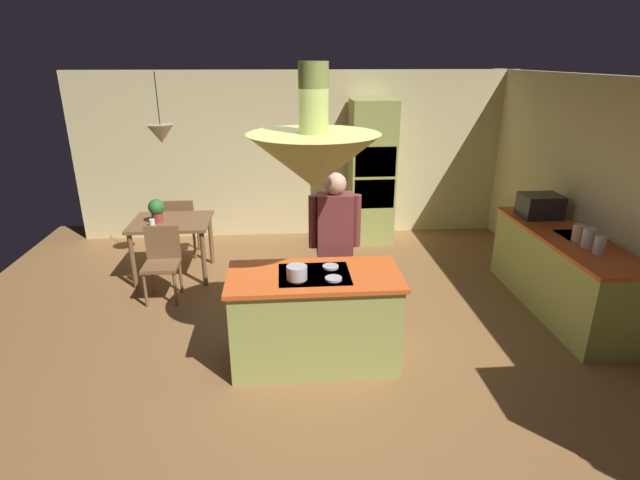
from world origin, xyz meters
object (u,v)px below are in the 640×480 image
at_px(canister_flour, 600,245).
at_px(canister_tea, 579,233).
at_px(kitchen_island, 315,318).
at_px(chair_by_back_wall, 182,224).
at_px(potted_plant_on_table, 157,209).
at_px(cup_on_table, 152,223).
at_px(oven_tower, 371,173).
at_px(chair_facing_island, 162,258).
at_px(dining_table, 172,229).
at_px(canister_sugar, 589,238).
at_px(microwave_on_counter, 540,206).
at_px(person_at_island, 335,241).
at_px(cooking_pot_on_cooktop, 297,273).

distance_m(canister_flour, canister_tea, 0.36).
bearing_deg(kitchen_island, chair_by_back_wall, 121.86).
distance_m(potted_plant_on_table, cup_on_table, 0.20).
xyz_separation_m(oven_tower, cup_on_table, (-2.98, -1.35, -0.27)).
bearing_deg(chair_facing_island, canister_flour, -14.86).
bearing_deg(chair_by_back_wall, dining_table, 90.00).
relative_size(potted_plant_on_table, canister_flour, 1.67).
bearing_deg(dining_table, cup_on_table, -131.37).
height_order(canister_sugar, microwave_on_counter, microwave_on_counter).
bearing_deg(chair_facing_island, canister_sugar, -12.72).
xyz_separation_m(person_at_island, microwave_on_counter, (2.59, 0.79, 0.08)).
bearing_deg(canister_tea, microwave_on_counter, 90.00).
distance_m(chair_by_back_wall, canister_flour, 5.19).
bearing_deg(microwave_on_counter, dining_table, 171.83).
distance_m(canister_sugar, cooking_pot_on_cooktop, 3.05).
distance_m(microwave_on_counter, cooking_pot_on_cooktop, 3.39).
distance_m(person_at_island, cooking_pot_on_cooktop, 0.89).
xyz_separation_m(kitchen_island, cup_on_table, (-1.88, 1.89, 0.35)).
height_order(oven_tower, chair_by_back_wall, oven_tower).
distance_m(person_at_island, canister_flour, 2.62).
distance_m(cup_on_table, microwave_on_counter, 4.75).
bearing_deg(chair_by_back_wall, canister_tea, 155.02).
relative_size(potted_plant_on_table, canister_sugar, 1.48).
distance_m(potted_plant_on_table, canister_flour, 5.02).
xyz_separation_m(canister_tea, microwave_on_counter, (0.00, 0.83, 0.05)).
height_order(chair_by_back_wall, cooking_pot_on_cooktop, cooking_pot_on_cooktop).
bearing_deg(cooking_pot_on_cooktop, chair_facing_island, 134.00).
relative_size(chair_facing_island, microwave_on_counter, 1.89).
relative_size(oven_tower, chair_by_back_wall, 2.47).
xyz_separation_m(kitchen_island, canister_flour, (2.84, 0.26, 0.54)).
bearing_deg(kitchen_island, cup_on_table, 134.84).
bearing_deg(cooking_pot_on_cooktop, microwave_on_counter, 27.75).
height_order(canister_flour, cooking_pot_on_cooktop, canister_flour).
relative_size(kitchen_island, cup_on_table, 17.47).
xyz_separation_m(kitchen_island, dining_table, (-1.70, 2.10, 0.19)).
bearing_deg(canister_tea, chair_facing_island, 169.46).
relative_size(canister_tea, cooking_pot_on_cooktop, 0.99).
height_order(dining_table, microwave_on_counter, microwave_on_counter).
bearing_deg(person_at_island, cup_on_table, 149.87).
bearing_deg(canister_sugar, chair_by_back_wall, 153.18).
xyz_separation_m(dining_table, chair_facing_island, (0.00, -0.64, -0.14)).
distance_m(oven_tower, person_at_island, 2.73).
xyz_separation_m(person_at_island, canister_tea, (2.59, -0.03, 0.03)).
height_order(kitchen_island, microwave_on_counter, microwave_on_counter).
distance_m(chair_facing_island, chair_by_back_wall, 1.27).
bearing_deg(chair_facing_island, chair_by_back_wall, 90.00).
relative_size(cup_on_table, canister_sugar, 0.44).
xyz_separation_m(oven_tower, chair_by_back_wall, (-2.80, -0.51, -0.57)).
distance_m(canister_flour, microwave_on_counter, 1.19).
bearing_deg(person_at_island, chair_by_back_wall, 133.18).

